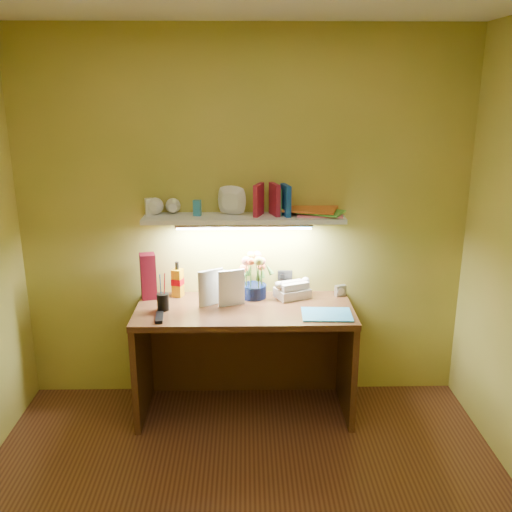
{
  "coord_description": "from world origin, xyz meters",
  "views": [
    {
      "loc": [
        0.01,
        -2.23,
        2.11
      ],
      "look_at": [
        0.08,
        1.35,
        1.05
      ],
      "focal_mm": 40.0,
      "sensor_mm": 36.0,
      "label": 1
    }
  ],
  "objects": [
    {
      "name": "telephone",
      "position": [
        0.32,
        1.38,
        0.81
      ],
      "size": [
        0.26,
        0.23,
        0.13
      ],
      "primitive_type": null,
      "rotation": [
        0.0,
        0.0,
        0.41
      ],
      "color": "beige",
      "rests_on": "desk"
    },
    {
      "name": "desk",
      "position": [
        0.0,
        1.2,
        0.38
      ],
      "size": [
        1.4,
        0.6,
        0.75
      ],
      "primitive_type": "cube",
      "color": "#3B2610",
      "rests_on": "ground"
    },
    {
      "name": "desk_book_b",
      "position": [
        -0.17,
        1.21,
        0.87
      ],
      "size": [
        0.17,
        0.07,
        0.24
      ],
      "primitive_type": "imported",
      "rotation": [
        0.0,
        0.0,
        0.3
      ],
      "color": "white",
      "rests_on": "desk"
    },
    {
      "name": "desk_book_a",
      "position": [
        -0.29,
        1.2,
        0.87
      ],
      "size": [
        0.17,
        0.11,
        0.24
      ],
      "primitive_type": "imported",
      "rotation": [
        0.0,
        0.0,
        0.5
      ],
      "color": "beige",
      "rests_on": "desk"
    },
    {
      "name": "tv_remote",
      "position": [
        -0.52,
        1.03,
        0.76
      ],
      "size": [
        0.06,
        0.16,
        0.02
      ],
      "primitive_type": "cube",
      "rotation": [
        0.0,
        0.0,
        0.1
      ],
      "color": "black",
      "rests_on": "desk"
    },
    {
      "name": "blue_folder",
      "position": [
        0.51,
        1.06,
        0.75
      ],
      "size": [
        0.32,
        0.24,
        0.01
      ],
      "primitive_type": "cube",
      "rotation": [
        0.0,
        0.0,
        -0.04
      ],
      "color": "#3291CA",
      "rests_on": "desk"
    },
    {
      "name": "wall_shelf",
      "position": [
        0.02,
        1.39,
        1.34
      ],
      "size": [
        1.32,
        0.35,
        0.24
      ],
      "color": "white",
      "rests_on": "ground"
    },
    {
      "name": "pen_cup",
      "position": [
        -0.52,
        1.17,
        0.84
      ],
      "size": [
        0.08,
        0.08,
        0.19
      ],
      "primitive_type": "cylinder",
      "rotation": [
        0.0,
        0.0,
        0.04
      ],
      "color": "black",
      "rests_on": "desk"
    },
    {
      "name": "flower_bouquet",
      "position": [
        0.06,
        1.39,
        0.9
      ],
      "size": [
        0.22,
        0.22,
        0.31
      ],
      "primitive_type": null,
      "rotation": [
        0.0,
        0.0,
        0.14
      ],
      "color": "#09143E",
      "rests_on": "desk"
    },
    {
      "name": "whisky_box",
      "position": [
        -0.64,
        1.39,
        0.9
      ],
      "size": [
        0.12,
        0.12,
        0.31
      ],
      "primitive_type": "cube",
      "rotation": [
        0.0,
        0.0,
        0.24
      ],
      "color": "#560914",
      "rests_on": "desk"
    },
    {
      "name": "art_card",
      "position": [
        -0.13,
        1.4,
        0.84
      ],
      "size": [
        0.19,
        0.09,
        0.18
      ],
      "primitive_type": null,
      "rotation": [
        0.0,
        0.0,
        -0.29
      ],
      "color": "white",
      "rests_on": "desk"
    },
    {
      "name": "desk_clock",
      "position": [
        0.65,
        1.41,
        0.79
      ],
      "size": [
        0.08,
        0.06,
        0.07
      ],
      "primitive_type": "cube",
      "rotation": [
        0.0,
        0.0,
        0.34
      ],
      "color": "#AEADB2",
      "rests_on": "desk"
    },
    {
      "name": "whisky_bottle",
      "position": [
        -0.45,
        1.42,
        0.87
      ],
      "size": [
        0.08,
        0.08,
        0.24
      ],
      "primitive_type": null,
      "rotation": [
        0.0,
        0.0,
        -0.32
      ],
      "color": "#C48308",
      "rests_on": "desk"
    }
  ]
}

